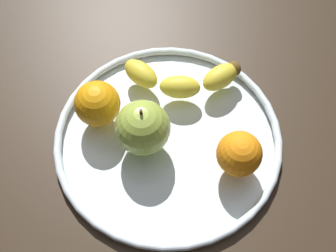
# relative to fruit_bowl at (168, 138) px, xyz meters

# --- Properties ---
(ground_plane) EXTENTS (1.64, 1.64, 0.04)m
(ground_plane) POSITION_rel_fruit_bowl_xyz_m (0.00, 0.00, -0.03)
(ground_plane) COLOR black
(fruit_bowl) EXTENTS (0.35, 0.35, 0.02)m
(fruit_bowl) POSITION_rel_fruit_bowl_xyz_m (0.00, 0.00, 0.00)
(fruit_bowl) COLOR silver
(fruit_bowl) RESTS_ON ground_plane
(banana) EXTENTS (0.19, 0.12, 0.04)m
(banana) POSITION_rel_fruit_bowl_xyz_m (-0.02, 0.10, 0.03)
(banana) COLOR gold
(banana) RESTS_ON fruit_bowl
(apple) EXTENTS (0.08, 0.08, 0.09)m
(apple) POSITION_rel_fruit_bowl_xyz_m (-0.03, -0.02, 0.05)
(apple) COLOR #98B142
(apple) RESTS_ON fruit_bowl
(orange_center) EXTENTS (0.07, 0.07, 0.07)m
(orange_center) POSITION_rel_fruit_bowl_xyz_m (0.11, -0.00, 0.04)
(orange_center) COLOR orange
(orange_center) RESTS_ON fruit_bowl
(orange_back_left) EXTENTS (0.07, 0.07, 0.07)m
(orange_back_left) POSITION_rel_fruit_bowl_xyz_m (-0.11, -0.01, 0.04)
(orange_back_left) COLOR orange
(orange_back_left) RESTS_ON fruit_bowl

